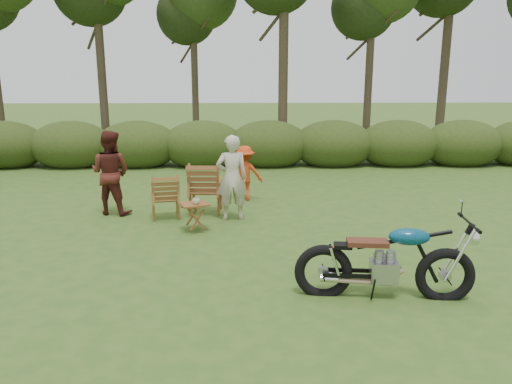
{
  "coord_description": "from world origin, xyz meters",
  "views": [
    {
      "loc": [
        -0.76,
        -6.16,
        2.84
      ],
      "look_at": [
        -0.56,
        1.8,
        0.9
      ],
      "focal_mm": 35.0,
      "sensor_mm": 36.0,
      "label": 1
    }
  ],
  "objects_px": {
    "side_table": "(195,217)",
    "motorcycle": "(382,296)",
    "cup": "(196,201)",
    "adult_a": "(232,219)",
    "lawn_chair_left": "(166,217)",
    "lawn_chair_right": "(206,212)",
    "child": "(245,200)",
    "adult_b": "(113,213)"
  },
  "relations": [
    {
      "from": "side_table",
      "to": "motorcycle",
      "type": "bearing_deg",
      "value": -46.06
    },
    {
      "from": "side_table",
      "to": "cup",
      "type": "distance_m",
      "value": 0.32
    },
    {
      "from": "cup",
      "to": "adult_a",
      "type": "distance_m",
      "value": 1.15
    },
    {
      "from": "motorcycle",
      "to": "lawn_chair_left",
      "type": "relative_size",
      "value": 2.44
    },
    {
      "from": "lawn_chair_right",
      "to": "child",
      "type": "xyz_separation_m",
      "value": [
        0.8,
        0.99,
        0.0
      ]
    },
    {
      "from": "motorcycle",
      "to": "child",
      "type": "bearing_deg",
      "value": 115.46
    },
    {
      "from": "lawn_chair_right",
      "to": "adult_b",
      "type": "distance_m",
      "value": 1.9
    },
    {
      "from": "lawn_chair_left",
      "to": "cup",
      "type": "xyz_separation_m",
      "value": [
        0.7,
        -0.96,
        0.57
      ]
    },
    {
      "from": "cup",
      "to": "child",
      "type": "distance_m",
      "value": 2.52
    },
    {
      "from": "adult_b",
      "to": "adult_a",
      "type": "bearing_deg",
      "value": -175.36
    },
    {
      "from": "motorcycle",
      "to": "lawn_chair_right",
      "type": "height_order",
      "value": "motorcycle"
    },
    {
      "from": "lawn_chair_left",
      "to": "adult_a",
      "type": "distance_m",
      "value": 1.34
    },
    {
      "from": "lawn_chair_right",
      "to": "adult_b",
      "type": "height_order",
      "value": "adult_b"
    },
    {
      "from": "cup",
      "to": "adult_a",
      "type": "relative_size",
      "value": 0.08
    },
    {
      "from": "side_table",
      "to": "child",
      "type": "height_order",
      "value": "child"
    },
    {
      "from": "cup",
      "to": "lawn_chair_left",
      "type": "bearing_deg",
      "value": 126.37
    },
    {
      "from": "adult_a",
      "to": "adult_b",
      "type": "relative_size",
      "value": 0.98
    },
    {
      "from": "cup",
      "to": "child",
      "type": "xyz_separation_m",
      "value": [
        0.87,
        2.29,
        -0.57
      ]
    },
    {
      "from": "motorcycle",
      "to": "lawn_chair_left",
      "type": "height_order",
      "value": "motorcycle"
    },
    {
      "from": "motorcycle",
      "to": "cup",
      "type": "height_order",
      "value": "cup"
    },
    {
      "from": "cup",
      "to": "child",
      "type": "bearing_deg",
      "value": 69.11
    },
    {
      "from": "lawn_chair_left",
      "to": "adult_b",
      "type": "distance_m",
      "value": 1.16
    },
    {
      "from": "side_table",
      "to": "child",
      "type": "relative_size",
      "value": 0.43
    },
    {
      "from": "lawn_chair_right",
      "to": "adult_a",
      "type": "height_order",
      "value": "adult_a"
    },
    {
      "from": "side_table",
      "to": "lawn_chair_right",
      "type": "bearing_deg",
      "value": 85.26
    },
    {
      "from": "motorcycle",
      "to": "adult_a",
      "type": "xyz_separation_m",
      "value": [
        -2.01,
        3.5,
        0.0
      ]
    },
    {
      "from": "adult_b",
      "to": "child",
      "type": "xyz_separation_m",
      "value": [
        2.7,
        1.04,
        0.0
      ]
    },
    {
      "from": "lawn_chair_left",
      "to": "side_table",
      "type": "distance_m",
      "value": 1.16
    },
    {
      "from": "motorcycle",
      "to": "lawn_chair_right",
      "type": "relative_size",
      "value": 2.04
    },
    {
      "from": "lawn_chair_left",
      "to": "side_table",
      "type": "bearing_deg",
      "value": 114.74
    },
    {
      "from": "lawn_chair_right",
      "to": "child",
      "type": "bearing_deg",
      "value": -126.19
    },
    {
      "from": "lawn_chair_right",
      "to": "side_table",
      "type": "relative_size",
      "value": 2.01
    },
    {
      "from": "motorcycle",
      "to": "adult_a",
      "type": "height_order",
      "value": "adult_a"
    },
    {
      "from": "cup",
      "to": "child",
      "type": "height_order",
      "value": "cup"
    },
    {
      "from": "motorcycle",
      "to": "child",
      "type": "xyz_separation_m",
      "value": [
        -1.76,
        5.02,
        0.0
      ]
    },
    {
      "from": "child",
      "to": "adult_a",
      "type": "bearing_deg",
      "value": 83.1
    },
    {
      "from": "motorcycle",
      "to": "cup",
      "type": "relative_size",
      "value": 16.44
    },
    {
      "from": "side_table",
      "to": "lawn_chair_left",
      "type": "bearing_deg",
      "value": 126.28
    },
    {
      "from": "lawn_chair_right",
      "to": "child",
      "type": "height_order",
      "value": "child"
    },
    {
      "from": "motorcycle",
      "to": "side_table",
      "type": "xyz_separation_m",
      "value": [
        -2.67,
        2.77,
        0.26
      ]
    },
    {
      "from": "motorcycle",
      "to": "cup",
      "type": "distance_m",
      "value": 3.84
    },
    {
      "from": "lawn_chair_left",
      "to": "lawn_chair_right",
      "type": "bearing_deg",
      "value": -167.92
    }
  ]
}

